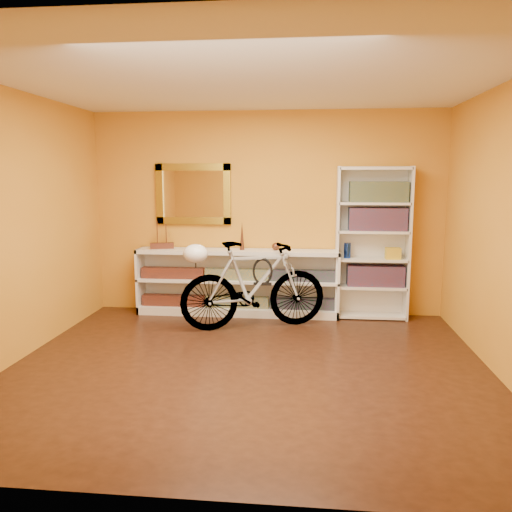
# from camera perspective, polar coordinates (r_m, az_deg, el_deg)

# --- Properties ---
(floor) EXTENTS (4.50, 4.00, 0.01)m
(floor) POSITION_cam_1_polar(r_m,az_deg,el_deg) (4.88, -0.86, -12.44)
(floor) COLOR black
(floor) RESTS_ON ground
(ceiling) EXTENTS (4.50, 4.00, 0.01)m
(ceiling) POSITION_cam_1_polar(r_m,az_deg,el_deg) (4.62, -0.95, 19.28)
(ceiling) COLOR silver
(ceiling) RESTS_ON ground
(back_wall) EXTENTS (4.50, 0.01, 2.60)m
(back_wall) POSITION_cam_1_polar(r_m,az_deg,el_deg) (6.56, 1.18, 4.80)
(back_wall) COLOR #C67E1D
(back_wall) RESTS_ON ground
(left_wall) EXTENTS (0.01, 4.00, 2.60)m
(left_wall) POSITION_cam_1_polar(r_m,az_deg,el_deg) (5.33, -25.78, 2.94)
(left_wall) COLOR #C67E1D
(left_wall) RESTS_ON ground
(right_wall) EXTENTS (0.01, 4.00, 2.60)m
(right_wall) POSITION_cam_1_polar(r_m,az_deg,el_deg) (4.85, 26.60, 2.37)
(right_wall) COLOR #C67E1D
(right_wall) RESTS_ON ground
(gilt_mirror) EXTENTS (0.98, 0.06, 0.78)m
(gilt_mirror) POSITION_cam_1_polar(r_m,az_deg,el_deg) (6.65, -7.09, 6.95)
(gilt_mirror) COLOR olive
(gilt_mirror) RESTS_ON back_wall
(wall_socket) EXTENTS (0.09, 0.02, 0.09)m
(wall_socket) POSITION_cam_1_polar(r_m,az_deg,el_deg) (6.69, 8.86, -4.34)
(wall_socket) COLOR silver
(wall_socket) RESTS_ON back_wall
(console_unit) EXTENTS (2.60, 0.35, 0.85)m
(console_unit) POSITION_cam_1_polar(r_m,az_deg,el_deg) (6.53, -2.12, -2.98)
(console_unit) COLOR silver
(console_unit) RESTS_ON floor
(cd_row_lower) EXTENTS (2.50, 0.13, 0.14)m
(cd_row_lower) POSITION_cam_1_polar(r_m,az_deg,el_deg) (6.57, -2.13, -5.19)
(cd_row_lower) COLOR black
(cd_row_lower) RESTS_ON console_unit
(cd_row_upper) EXTENTS (2.50, 0.13, 0.14)m
(cd_row_upper) POSITION_cam_1_polar(r_m,az_deg,el_deg) (6.49, -2.15, -2.06)
(cd_row_upper) COLOR navy
(cd_row_upper) RESTS_ON console_unit
(model_ship) EXTENTS (0.32, 0.20, 0.36)m
(model_ship) POSITION_cam_1_polar(r_m,az_deg,el_deg) (6.64, -10.58, 2.36)
(model_ship) COLOR #441E13
(model_ship) RESTS_ON console_unit
(toy_car) EXTENTS (0.00, 0.00, 0.00)m
(toy_car) POSITION_cam_1_polar(r_m,az_deg,el_deg) (6.54, -6.34, 0.78)
(toy_car) COLOR black
(toy_car) RESTS_ON console_unit
(bronze_ornament) EXTENTS (0.06, 0.06, 0.36)m
(bronze_ornament) POSITION_cam_1_polar(r_m,az_deg,el_deg) (6.43, -1.58, 2.28)
(bronze_ornament) COLOR #512C1B
(bronze_ornament) RESTS_ON console_unit
(decorative_orb) EXTENTS (0.10, 0.10, 0.10)m
(decorative_orb) POSITION_cam_1_polar(r_m,az_deg,el_deg) (6.40, 2.24, 1.08)
(decorative_orb) COLOR #512C1B
(decorative_orb) RESTS_ON console_unit
(bookcase) EXTENTS (0.90, 0.30, 1.90)m
(bookcase) POSITION_cam_1_polar(r_m,az_deg,el_deg) (6.46, 12.98, 1.38)
(bookcase) COLOR silver
(bookcase) RESTS_ON floor
(book_row_a) EXTENTS (0.70, 0.22, 0.26)m
(book_row_a) POSITION_cam_1_polar(r_m,az_deg,el_deg) (6.53, 13.29, -2.15)
(book_row_a) COLOR maroon
(book_row_a) RESTS_ON bookcase
(book_row_b) EXTENTS (0.70, 0.22, 0.28)m
(book_row_b) POSITION_cam_1_polar(r_m,az_deg,el_deg) (6.43, 13.52, 4.07)
(book_row_b) COLOR maroon
(book_row_b) RESTS_ON bookcase
(book_row_c) EXTENTS (0.70, 0.22, 0.25)m
(book_row_c) POSITION_cam_1_polar(r_m,az_deg,el_deg) (6.41, 13.63, 7.05)
(book_row_c) COLOR navy
(book_row_c) RESTS_ON bookcase
(travel_mug) EXTENTS (0.08, 0.08, 0.19)m
(travel_mug) POSITION_cam_1_polar(r_m,az_deg,el_deg) (6.42, 10.25, 0.61)
(travel_mug) COLOR #153296
(travel_mug) RESTS_ON bookcase
(red_tin) EXTENTS (0.17, 0.17, 0.18)m
(red_tin) POSITION_cam_1_polar(r_m,az_deg,el_deg) (6.42, 11.35, 6.81)
(red_tin) COLOR maroon
(red_tin) RESTS_ON bookcase
(yellow_bag) EXTENTS (0.18, 0.13, 0.14)m
(yellow_bag) POSITION_cam_1_polar(r_m,az_deg,el_deg) (6.47, 15.18, 0.28)
(yellow_bag) COLOR gold
(yellow_bag) RESTS_ON bookcase
(bicycle) EXTENTS (1.01, 1.82, 1.04)m
(bicycle) POSITION_cam_1_polar(r_m,az_deg,el_deg) (5.92, -0.23, -3.28)
(bicycle) COLOR silver
(bicycle) RESTS_ON floor
(helmet) EXTENTS (0.28, 0.27, 0.21)m
(helmet) POSITION_cam_1_polar(r_m,az_deg,el_deg) (5.74, -6.83, 0.28)
(helmet) COLOR white
(helmet) RESTS_ON bicycle
(u_lock) EXTENTS (0.24, 0.03, 0.24)m
(u_lock) POSITION_cam_1_polar(r_m,az_deg,el_deg) (5.92, 0.75, -1.75)
(u_lock) COLOR black
(u_lock) RESTS_ON bicycle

